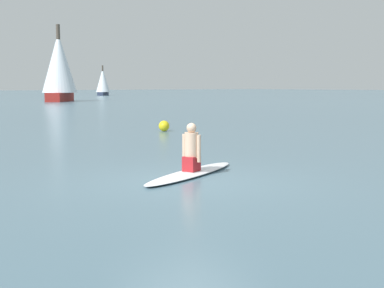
{
  "coord_description": "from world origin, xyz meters",
  "views": [
    {
      "loc": [
        7.81,
        -6.1,
        1.89
      ],
      "look_at": [
        -0.84,
        0.78,
        0.62
      ],
      "focal_mm": 47.52,
      "sensor_mm": 36.0,
      "label": 1
    }
  ],
  "objects_px": {
    "surfboard": "(191,173)",
    "person_paddler": "(191,149)",
    "sailboat_distant": "(59,66)",
    "buoy_marker": "(164,126)",
    "sailboat_far_right": "(103,81)"
  },
  "relations": [
    {
      "from": "sailboat_far_right",
      "to": "sailboat_distant",
      "type": "distance_m",
      "value": 36.93
    },
    {
      "from": "person_paddler",
      "to": "buoy_marker",
      "type": "distance_m",
      "value": 10.46
    },
    {
      "from": "sailboat_far_right",
      "to": "sailboat_distant",
      "type": "xyz_separation_m",
      "value": [
        29.62,
        -22.0,
        1.58
      ]
    },
    {
      "from": "surfboard",
      "to": "sailboat_far_right",
      "type": "height_order",
      "value": "sailboat_far_right"
    },
    {
      "from": "person_paddler",
      "to": "sailboat_distant",
      "type": "distance_m",
      "value": 53.4
    },
    {
      "from": "sailboat_far_right",
      "to": "surfboard",
      "type": "bearing_deg",
      "value": 18.74
    },
    {
      "from": "sailboat_distant",
      "to": "buoy_marker",
      "type": "distance_m",
      "value": 43.25
    },
    {
      "from": "person_paddler",
      "to": "surfboard",
      "type": "bearing_deg",
      "value": -156.4
    },
    {
      "from": "surfboard",
      "to": "buoy_marker",
      "type": "relative_size",
      "value": 7.59
    },
    {
      "from": "sailboat_far_right",
      "to": "sailboat_distant",
      "type": "bearing_deg",
      "value": 9.57
    },
    {
      "from": "sailboat_far_right",
      "to": "buoy_marker",
      "type": "xyz_separation_m",
      "value": [
        70.47,
        -35.6,
        -2.48
      ]
    },
    {
      "from": "surfboard",
      "to": "person_paddler",
      "type": "relative_size",
      "value": 3.32
    },
    {
      "from": "surfboard",
      "to": "person_paddler",
      "type": "height_order",
      "value": "person_paddler"
    },
    {
      "from": "buoy_marker",
      "to": "person_paddler",
      "type": "bearing_deg",
      "value": -32.18
    },
    {
      "from": "surfboard",
      "to": "buoy_marker",
      "type": "bearing_deg",
      "value": 36.42
    }
  ]
}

